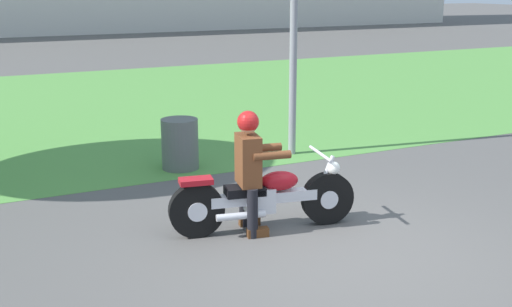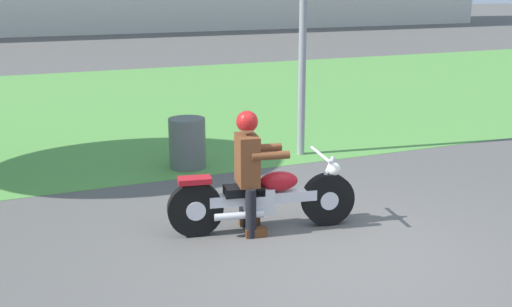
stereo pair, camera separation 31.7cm
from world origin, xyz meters
name	(u,v)px [view 2 (the right image)]	position (x,y,z in m)	size (l,w,h in m)	color
ground	(345,257)	(0.00, 0.00, 0.00)	(120.00, 120.00, 0.00)	#565451
grass_verge	(137,104)	(0.00, 9.26, 0.00)	(60.00, 12.00, 0.01)	#549342
motorcycle_lead	(264,198)	(-0.46, 1.01, 0.38)	(2.13, 0.72, 0.87)	black
rider_lead	(249,162)	(-0.63, 1.04, 0.81)	(0.61, 0.53, 1.39)	black
trash_can	(187,143)	(-0.50, 3.77, 0.38)	(0.55, 0.55, 0.76)	#595E5B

